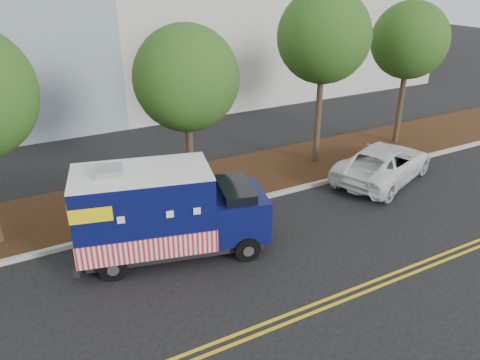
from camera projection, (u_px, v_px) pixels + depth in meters
ground at (176, 244)px, 14.84m from camera, size 120.00×120.00×0.00m
curb at (161, 223)px, 15.92m from camera, size 120.00×0.18×0.15m
mulch_strip at (142, 198)px, 17.60m from camera, size 120.00×4.00×0.15m
centerline_near at (244, 331)px, 11.28m from camera, size 120.00×0.10×0.01m
centerline_far at (249, 338)px, 11.08m from camera, size 120.00×0.10×0.01m
tree_b at (186, 79)px, 15.91m from camera, size 3.66×3.66×6.39m
tree_c at (324, 37)px, 18.64m from camera, size 3.77×3.77×7.38m
tree_d at (410, 41)px, 21.09m from camera, size 3.46×3.46×6.73m
food_truck at (162, 215)px, 13.78m from camera, size 6.03×3.40×3.01m
white_car at (384, 163)px, 19.05m from camera, size 5.77×4.14×1.46m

